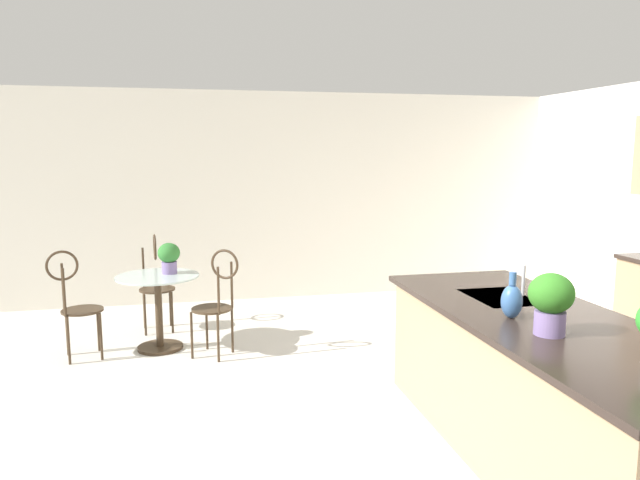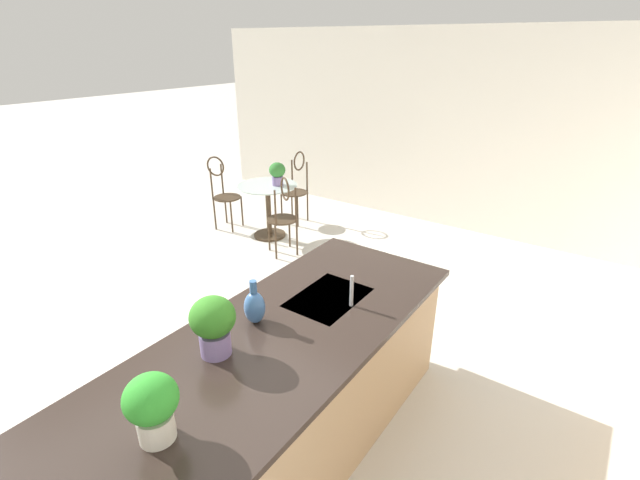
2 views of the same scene
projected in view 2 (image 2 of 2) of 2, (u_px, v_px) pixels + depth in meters
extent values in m
plane|color=beige|center=(225.00, 376.00, 3.67)|extent=(40.00, 40.00, 0.00)
cube|color=silver|center=(439.00, 131.00, 6.30)|extent=(0.12, 7.80, 2.70)
cube|color=tan|center=(279.00, 400.00, 2.82)|extent=(2.70, 0.96, 0.88)
cube|color=#2D231E|center=(276.00, 340.00, 2.63)|extent=(2.80, 1.06, 0.04)
cube|color=#B2B5BA|center=(328.00, 299.00, 3.04)|extent=(0.56, 0.40, 0.03)
cylinder|color=#3D2D1E|center=(270.00, 235.00, 6.30)|extent=(0.44, 0.44, 0.03)
cylinder|color=#3D2D1E|center=(269.00, 210.00, 6.15)|extent=(0.07, 0.07, 0.69)
cylinder|color=#B2C6C1|center=(267.00, 186.00, 6.01)|extent=(0.80, 0.80, 0.01)
cylinder|color=#3D2D1E|center=(298.00, 212.00, 6.53)|extent=(0.03, 0.03, 0.45)
cylinder|color=#3D2D1E|center=(282.00, 209.00, 6.66)|extent=(0.03, 0.03, 0.45)
cylinder|color=#3D2D1E|center=(308.00, 206.00, 6.75)|extent=(0.03, 0.03, 0.45)
cylinder|color=#3D2D1E|center=(292.00, 203.00, 6.88)|extent=(0.03, 0.03, 0.45)
cylinder|color=#3D2D1E|center=(294.00, 193.00, 6.61)|extent=(0.42, 0.42, 0.02)
cylinder|color=#3D2D1E|center=(307.00, 177.00, 6.58)|extent=(0.03, 0.03, 0.45)
cylinder|color=#3D2D1E|center=(292.00, 175.00, 6.70)|extent=(0.03, 0.03, 0.45)
torus|color=#3D2D1E|center=(299.00, 161.00, 6.55)|extent=(0.28, 0.05, 0.28)
cylinder|color=#3D2D1E|center=(269.00, 234.00, 5.78)|extent=(0.03, 0.03, 0.45)
cylinder|color=#3D2D1E|center=(289.00, 231.00, 5.88)|extent=(0.03, 0.03, 0.45)
cylinder|color=#3D2D1E|center=(276.00, 242.00, 5.55)|extent=(0.03, 0.03, 0.45)
cylinder|color=#3D2D1E|center=(297.00, 239.00, 5.65)|extent=(0.03, 0.03, 0.45)
cylinder|color=#3D2D1E|center=(282.00, 219.00, 5.62)|extent=(0.52, 0.52, 0.02)
cylinder|color=#3D2D1E|center=(275.00, 208.00, 5.36)|extent=(0.03, 0.03, 0.45)
cylinder|color=#3D2D1E|center=(296.00, 205.00, 5.45)|extent=(0.03, 0.03, 0.45)
torus|color=#3D2D1E|center=(285.00, 189.00, 5.32)|extent=(0.17, 0.25, 0.28)
cylinder|color=#3D2D1E|center=(242.00, 211.00, 6.57)|extent=(0.03, 0.03, 0.45)
cylinder|color=#3D2D1E|center=(232.00, 217.00, 6.33)|extent=(0.03, 0.03, 0.45)
cylinder|color=#3D2D1E|center=(226.00, 209.00, 6.66)|extent=(0.03, 0.03, 0.45)
cylinder|color=#3D2D1E|center=(215.00, 215.00, 6.43)|extent=(0.03, 0.03, 0.45)
cylinder|color=#3D2D1E|center=(227.00, 197.00, 6.40)|extent=(0.46, 0.46, 0.02)
cylinder|color=#3D2D1E|center=(222.00, 179.00, 6.48)|extent=(0.03, 0.03, 0.45)
cylinder|color=#3D2D1E|center=(212.00, 184.00, 6.26)|extent=(0.03, 0.03, 0.45)
torus|color=#3D2D1E|center=(215.00, 166.00, 6.27)|extent=(0.09, 0.28, 0.28)
cylinder|color=#B2B5BA|center=(352.00, 291.00, 2.90)|extent=(0.02, 0.02, 0.22)
cylinder|color=#7A669E|center=(278.00, 181.00, 5.98)|extent=(0.15, 0.15, 0.12)
ellipsoid|color=#2F732F|center=(277.00, 170.00, 5.92)|extent=(0.22, 0.22, 0.20)
cylinder|color=beige|center=(156.00, 427.00, 1.94)|extent=(0.16, 0.16, 0.13)
ellipsoid|color=green|center=(151.00, 398.00, 1.87)|extent=(0.23, 0.23, 0.21)
cylinder|color=#7A669E|center=(215.00, 343.00, 2.47)|extent=(0.17, 0.17, 0.14)
ellipsoid|color=#2F7320|center=(212.00, 317.00, 2.40)|extent=(0.25, 0.25, 0.23)
ellipsoid|color=#386099|center=(255.00, 307.00, 2.73)|extent=(0.13, 0.13, 0.21)
cylinder|color=#386099|center=(253.00, 287.00, 2.67)|extent=(0.04, 0.04, 0.08)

